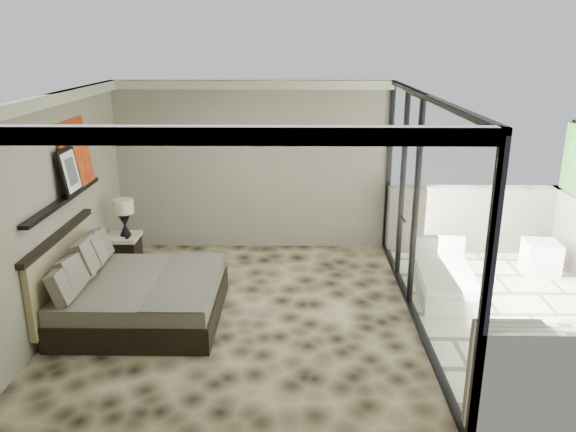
{
  "coord_description": "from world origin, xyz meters",
  "views": [
    {
      "loc": [
        0.71,
        -6.6,
        3.41
      ],
      "look_at": [
        0.62,
        0.4,
        1.21
      ],
      "focal_mm": 35.0,
      "sensor_mm": 36.0,
      "label": 1
    }
  ],
  "objects_px": {
    "ottoman": "(541,257)",
    "table_lamp": "(124,213)",
    "bed": "(135,294)",
    "lounger": "(445,280)",
    "nightstand": "(124,251)"
  },
  "relations": [
    {
      "from": "table_lamp",
      "to": "lounger",
      "type": "bearing_deg",
      "value": -10.51
    },
    {
      "from": "ottoman",
      "to": "bed",
      "type": "bearing_deg",
      "value": -165.01
    },
    {
      "from": "ottoman",
      "to": "table_lamp",
      "type": "bearing_deg",
      "value": 178.67
    },
    {
      "from": "ottoman",
      "to": "lounger",
      "type": "xyz_separation_m",
      "value": [
        -1.64,
        -0.73,
        -0.06
      ]
    },
    {
      "from": "nightstand",
      "to": "ottoman",
      "type": "xyz_separation_m",
      "value": [
        6.42,
        -0.15,
        -0.01
      ]
    },
    {
      "from": "table_lamp",
      "to": "lounger",
      "type": "height_order",
      "value": "table_lamp"
    },
    {
      "from": "bed",
      "to": "nightstand",
      "type": "relative_size",
      "value": 3.93
    },
    {
      "from": "nightstand",
      "to": "table_lamp",
      "type": "xyz_separation_m",
      "value": [
        0.06,
        0.0,
        0.63
      ]
    },
    {
      "from": "table_lamp",
      "to": "nightstand",
      "type": "bearing_deg",
      "value": -177.39
    },
    {
      "from": "table_lamp",
      "to": "ottoman",
      "type": "bearing_deg",
      "value": -1.33
    },
    {
      "from": "bed",
      "to": "nightstand",
      "type": "xyz_separation_m",
      "value": [
        -0.64,
        1.69,
        -0.07
      ]
    },
    {
      "from": "ottoman",
      "to": "lounger",
      "type": "height_order",
      "value": "lounger"
    },
    {
      "from": "bed",
      "to": "ottoman",
      "type": "relative_size",
      "value": 4.02
    },
    {
      "from": "ottoman",
      "to": "lounger",
      "type": "bearing_deg",
      "value": -156.03
    },
    {
      "from": "bed",
      "to": "lounger",
      "type": "xyz_separation_m",
      "value": [
        4.14,
        0.82,
        -0.14
      ]
    }
  ]
}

